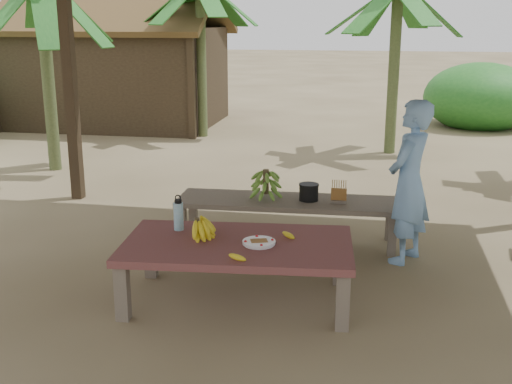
% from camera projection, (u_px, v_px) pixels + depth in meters
% --- Properties ---
extents(ground, '(80.00, 80.00, 0.00)m').
position_uv_depth(ground, '(266.00, 286.00, 5.46)').
color(ground, brown).
rests_on(ground, ground).
extents(work_table, '(1.88, 1.15, 0.50)m').
position_uv_depth(work_table, '(238.00, 250.00, 5.07)').
color(work_table, brown).
rests_on(work_table, ground).
extents(bench, '(2.22, 0.68, 0.45)m').
position_uv_depth(bench, '(287.00, 205.00, 6.43)').
color(bench, brown).
rests_on(bench, ground).
extents(ripe_banana_bunch, '(0.29, 0.25, 0.18)m').
position_uv_depth(ripe_banana_bunch, '(197.00, 227.00, 5.15)').
color(ripe_banana_bunch, yellow).
rests_on(ripe_banana_bunch, work_table).
extents(plate, '(0.26, 0.26, 0.04)m').
position_uv_depth(plate, '(259.00, 243.00, 4.99)').
color(plate, white).
rests_on(plate, work_table).
extents(loose_banana_front, '(0.15, 0.07, 0.04)m').
position_uv_depth(loose_banana_front, '(237.00, 257.00, 4.67)').
color(loose_banana_front, yellow).
rests_on(loose_banana_front, work_table).
extents(loose_banana_side, '(0.14, 0.11, 0.04)m').
position_uv_depth(loose_banana_side, '(289.00, 235.00, 5.15)').
color(loose_banana_side, yellow).
rests_on(loose_banana_side, work_table).
extents(water_flask, '(0.08, 0.08, 0.30)m').
position_uv_depth(water_flask, '(179.00, 215.00, 5.32)').
color(water_flask, teal).
rests_on(water_flask, work_table).
extents(green_banana_stalk, '(0.29, 0.29, 0.32)m').
position_uv_depth(green_banana_stalk, '(266.00, 184.00, 6.40)').
color(green_banana_stalk, '#598C2D').
rests_on(green_banana_stalk, bench).
extents(cooking_pot, '(0.19, 0.19, 0.16)m').
position_uv_depth(cooking_pot, '(309.00, 192.00, 6.37)').
color(cooking_pot, black).
rests_on(cooking_pot, bench).
extents(skewer_rack, '(0.18, 0.09, 0.24)m').
position_uv_depth(skewer_rack, '(339.00, 191.00, 6.26)').
color(skewer_rack, '#A57F47').
rests_on(skewer_rack, bench).
extents(woman, '(0.57, 0.66, 1.52)m').
position_uv_depth(woman, '(409.00, 182.00, 5.84)').
color(woman, '#73A1DA').
rests_on(woman, ground).
extents(hut, '(4.40, 3.43, 2.85)m').
position_uv_depth(hut, '(120.00, 71.00, 13.54)').
color(hut, black).
rests_on(hut, ground).
extents(banana_plant_n, '(1.80, 1.80, 2.94)m').
position_uv_depth(banana_plant_n, '(398.00, 1.00, 10.18)').
color(banana_plant_n, '#596638').
rests_on(banana_plant_n, ground).
extents(banana_plant_w, '(1.80, 1.80, 2.92)m').
position_uv_depth(banana_plant_w, '(41.00, 1.00, 9.01)').
color(banana_plant_w, '#596638').
rests_on(banana_plant_w, ground).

